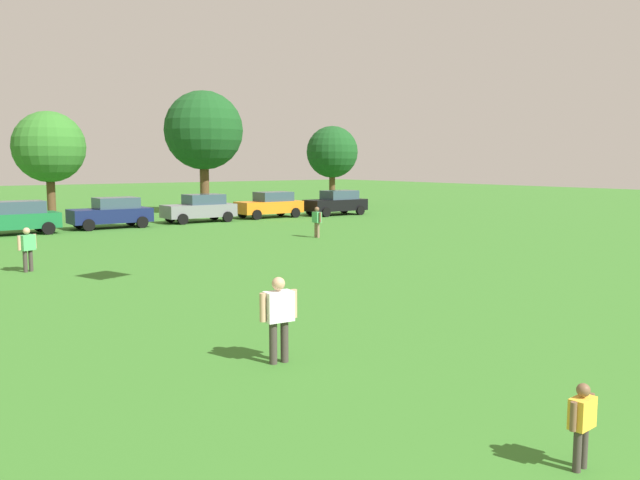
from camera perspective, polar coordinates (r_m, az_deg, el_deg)
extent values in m
cylinder|color=#3F3833|center=(8.71, 21.24, -16.52)|extent=(0.10, 0.10, 0.52)
cylinder|color=#3F3833|center=(8.83, 21.72, -16.19)|extent=(0.10, 0.10, 0.52)
cube|color=yellow|center=(8.61, 21.61, -13.64)|extent=(0.36, 0.23, 0.37)
cylinder|color=brown|center=(8.43, 20.93, -13.99)|extent=(0.08, 0.08, 0.35)
cylinder|color=brown|center=(8.79, 22.26, -13.18)|extent=(0.08, 0.08, 0.35)
sphere|color=brown|center=(8.52, 21.69, -11.90)|extent=(0.16, 0.16, 0.16)
cylinder|color=#3F3833|center=(12.11, -4.04, -8.82)|extent=(0.15, 0.15, 0.77)
cylinder|color=#3F3833|center=(12.21, -3.07, -8.67)|extent=(0.15, 0.15, 0.77)
cube|color=white|center=(12.00, -3.58, -5.71)|extent=(0.53, 0.32, 0.55)
cylinder|color=tan|center=(11.85, -4.95, -5.80)|extent=(0.11, 0.11, 0.52)
cylinder|color=tan|center=(12.15, -2.25, -5.47)|extent=(0.11, 0.11, 0.52)
sphere|color=tan|center=(11.92, -3.59, -3.77)|extent=(0.24, 0.24, 0.24)
cylinder|color=#3F3833|center=(23.95, -24.00, -1.70)|extent=(0.14, 0.14, 0.72)
cylinder|color=#3F3833|center=(24.09, -23.60, -1.63)|extent=(0.14, 0.14, 0.72)
cube|color=#4CB266|center=(23.94, -23.87, -0.20)|extent=(0.55, 0.46, 0.51)
cylinder|color=tan|center=(23.76, -24.44, -0.24)|extent=(0.11, 0.11, 0.48)
cylinder|color=tan|center=(24.13, -23.31, -0.09)|extent=(0.11, 0.11, 0.48)
sphere|color=tan|center=(23.90, -23.91, 0.72)|extent=(0.23, 0.23, 0.23)
cylinder|color=#8C7259|center=(31.87, -0.17, 0.85)|extent=(0.14, 0.14, 0.72)
cylinder|color=#8C7259|center=(32.05, -0.37, 0.88)|extent=(0.14, 0.14, 0.72)
cube|color=#4CB266|center=(31.90, -0.27, 1.97)|extent=(0.30, 0.50, 0.51)
cylinder|color=brown|center=(31.65, 0.02, 1.96)|extent=(0.11, 0.11, 0.48)
cylinder|color=brown|center=(32.15, -0.55, 2.03)|extent=(0.11, 0.11, 0.48)
sphere|color=brown|center=(31.87, -0.27, 2.66)|extent=(0.23, 0.23, 0.23)
cube|color=#196B38|center=(36.47, -24.89, 1.50)|extent=(4.30, 1.80, 0.76)
cube|color=#334756|center=(36.48, -24.41, 2.60)|extent=(2.24, 1.58, 0.60)
cylinder|color=black|center=(35.93, -22.30, 0.94)|extent=(0.64, 0.22, 0.64)
cylinder|color=black|center=(37.67, -22.94, 1.16)|extent=(0.64, 0.22, 0.64)
cube|color=#141E4C|center=(38.23, -17.57, 2.02)|extent=(4.30, 1.80, 0.76)
cube|color=#334756|center=(38.29, -17.12, 3.07)|extent=(2.24, 1.58, 0.60)
cylinder|color=black|center=(36.97, -19.27, 1.22)|extent=(0.64, 0.22, 0.64)
cylinder|color=black|center=(38.70, -20.03, 1.42)|extent=(0.64, 0.22, 0.64)
cylinder|color=black|center=(37.90, -15.03, 1.49)|extent=(0.64, 0.22, 0.64)
cylinder|color=black|center=(39.58, -15.95, 1.68)|extent=(0.64, 0.22, 0.64)
cube|color=slate|center=(40.72, -10.37, 2.50)|extent=(4.30, 1.80, 0.76)
cube|color=#334756|center=(40.82, -9.95, 3.47)|extent=(2.24, 1.58, 0.60)
cylinder|color=black|center=(39.33, -11.72, 1.76)|extent=(0.64, 0.22, 0.64)
cylinder|color=black|center=(40.97, -12.75, 1.93)|extent=(0.64, 0.22, 0.64)
cylinder|color=black|center=(40.60, -7.95, 1.99)|extent=(0.64, 0.22, 0.64)
cylinder|color=black|center=(42.19, -9.09, 2.15)|extent=(0.64, 0.22, 0.64)
cube|color=orange|center=(43.41, -4.40, 2.84)|extent=(4.30, 1.80, 0.76)
cube|color=#334756|center=(43.55, -4.02, 3.76)|extent=(2.24, 1.58, 0.60)
cylinder|color=black|center=(41.92, -5.47, 2.17)|extent=(0.64, 0.22, 0.64)
cylinder|color=black|center=(43.48, -6.66, 2.32)|extent=(0.64, 0.22, 0.64)
cylinder|color=black|center=(43.46, -2.13, 2.36)|extent=(0.64, 0.22, 0.64)
cylinder|color=black|center=(44.97, -3.40, 2.50)|extent=(0.64, 0.22, 0.64)
cube|color=black|center=(45.43, 1.33, 3.03)|extent=(4.30, 1.80, 0.76)
cube|color=#334756|center=(45.60, 1.68, 3.90)|extent=(2.24, 1.58, 0.60)
cylinder|color=black|center=(43.87, 0.51, 2.41)|extent=(0.64, 0.22, 0.64)
cylinder|color=black|center=(45.33, -0.83, 2.55)|extent=(0.64, 0.22, 0.64)
cylinder|color=black|center=(45.65, 3.48, 2.56)|extent=(0.64, 0.22, 0.64)
cylinder|color=black|center=(47.06, 2.09, 2.70)|extent=(0.64, 0.22, 0.64)
cylinder|color=brown|center=(43.55, -22.08, 3.25)|extent=(0.50, 0.50, 2.71)
sphere|color=#337528|center=(43.50, -22.27, 7.42)|extent=(4.28, 4.28, 4.28)
cylinder|color=brown|center=(47.74, -9.88, 4.37)|extent=(0.64, 0.64, 3.49)
sphere|color=#194C1E|center=(47.76, -9.98, 9.27)|extent=(5.51, 5.51, 5.51)
cylinder|color=brown|center=(54.43, 1.05, 4.31)|extent=(0.49, 0.49, 2.65)
sphere|color=#194C1E|center=(54.39, 1.05, 7.58)|extent=(4.19, 4.19, 4.19)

